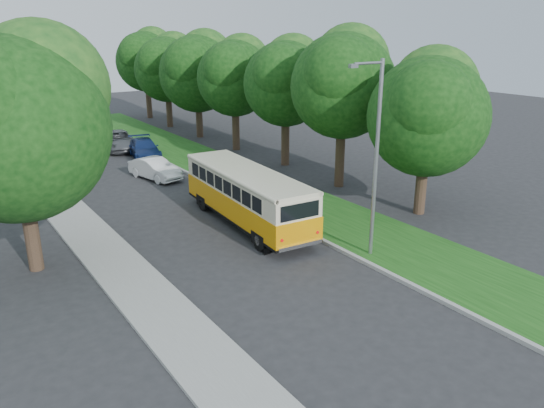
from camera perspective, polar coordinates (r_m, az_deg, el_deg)
ground at (r=21.96m, az=-2.25°, el=-5.98°), size 120.00×120.00×0.00m
curb at (r=27.65m, az=-1.43°, el=-0.52°), size 0.20×70.00×0.15m
grass_verge at (r=28.92m, az=2.49°, el=0.32°), size 4.50×70.00×0.13m
sidewalk at (r=24.46m, az=-18.24°, el=-4.15°), size 2.20×70.00×0.12m
treeline at (r=37.68m, az=-13.18°, el=13.27°), size 24.27×41.91×9.46m
lamppost_near at (r=21.19m, az=11.00°, el=5.27°), size 1.71×0.16×8.00m
lamppost_far at (r=33.87m, az=-24.20°, el=8.49°), size 1.71×0.16×7.50m
warning_sign at (r=30.50m, az=-21.80°, el=3.18°), size 0.56×0.10×2.50m
vintage_bus at (r=25.28m, az=-2.68°, el=0.72°), size 2.98×9.39×2.75m
car_silver at (r=29.54m, az=-5.45°, el=1.88°), size 2.16×4.13×1.34m
car_white at (r=33.98m, az=-12.48°, el=3.72°), size 2.27×4.18×1.31m
car_blue at (r=39.72m, az=-13.57°, el=5.81°), size 2.80×4.94×1.35m
car_grey at (r=42.89m, az=-16.22°, el=6.58°), size 2.94×5.43×1.44m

